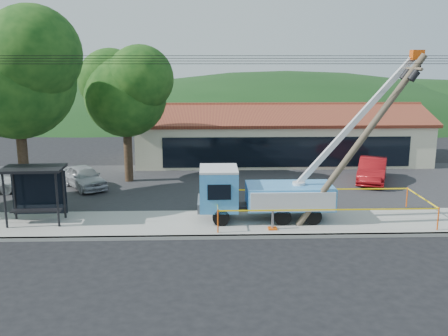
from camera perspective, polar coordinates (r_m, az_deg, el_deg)
name	(u,v)px	position (r m, az deg, el deg)	size (l,w,h in m)	color
ground	(251,256)	(21.09, 3.07, -9.99)	(120.00, 120.00, 0.00)	black
curb	(247,237)	(23.02, 2.62, -7.84)	(60.00, 0.25, 0.15)	#A7A59C
sidewalk	(244,223)	(24.81, 2.28, -6.33)	(60.00, 4.00, 0.15)	#A7A59C
parking_lot	(235,184)	(32.48, 1.26, -1.87)	(60.00, 12.00, 0.10)	#28282B
strip_mall	(279,137)	(40.31, 6.35, 3.49)	(22.50, 8.53, 4.67)	beige
tree_west_near	(15,69)	(29.30, -22.76, 10.44)	(7.56, 6.72, 10.80)	#332316
tree_lot	(125,88)	(32.91, -11.20, 8.95)	(6.30, 5.60, 8.94)	#332316
hill_west	(118,115)	(76.03, -11.99, 5.98)	(78.40, 56.00, 28.00)	#123312
hill_center	(286,114)	(75.79, 7.08, 6.13)	(89.60, 64.00, 32.00)	#123312
hill_east	(417,114)	(81.33, 21.21, 5.81)	(72.80, 52.00, 26.00)	#123312
utility_truck	(263,191)	(24.90, 4.45, -2.66)	(10.67, 3.57, 8.30)	black
leaning_pole	(366,134)	(24.28, 15.89, 3.76)	(5.78, 1.71, 8.23)	brown
bus_shelter	(35,181)	(25.94, -20.77, -1.43)	(2.94, 1.89, 2.77)	black
caution_tape	(320,204)	(25.43, 10.93, -4.02)	(10.38, 3.78, 1.09)	#DD4D0C
car_silver	(85,190)	(32.56, -15.59, -2.39)	(1.69, 4.19, 1.43)	#ABAEB3
car_red	(371,184)	(34.27, 16.50, -1.72)	(1.69, 4.85, 1.60)	maroon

